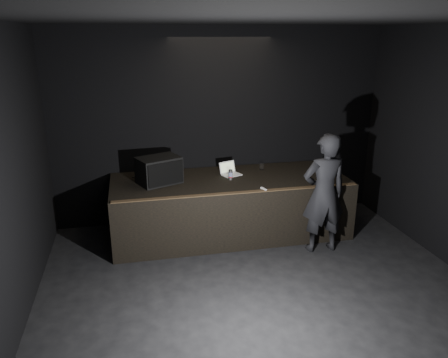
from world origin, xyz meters
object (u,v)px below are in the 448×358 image
beer_can (230,175)px  person (324,194)px  stage_riser (230,206)px  laptop (230,171)px  stage_monitor (159,170)px

beer_can → person: 1.58m
stage_riser → person: (1.30, -0.95, 0.47)m
beer_can → laptop: bearing=79.8°
laptop → beer_can: laptop is taller
laptop → person: size_ratio=0.20×
stage_riser → stage_monitor: (-1.19, 0.02, 0.72)m
stage_riser → laptop: 0.61m
beer_can → person: (1.30, -0.90, -0.12)m
laptop → person: bearing=-65.5°
beer_can → person: bearing=-34.7°
laptop → beer_can: (-0.05, -0.29, 0.03)m
stage_riser → stage_monitor: 1.39m
laptop → person: (1.24, -1.18, -0.09)m
laptop → stage_riser: bearing=-124.3°
stage_monitor → person: bearing=-44.1°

